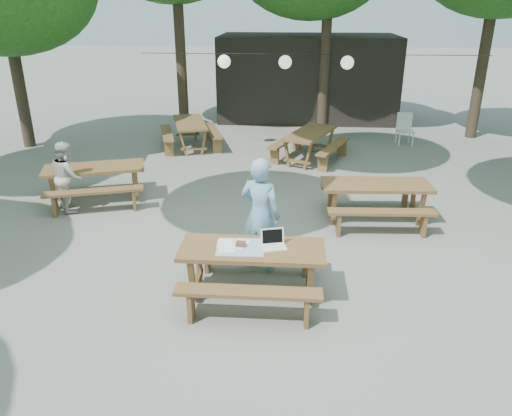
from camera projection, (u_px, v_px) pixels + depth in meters
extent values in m
plane|color=slate|center=(287.00, 251.00, 8.35)|extent=(80.00, 80.00, 0.00)
cube|color=black|center=(307.00, 77.00, 17.43)|extent=(6.00, 3.00, 2.80)
cube|color=brown|center=(252.00, 250.00, 6.85)|extent=(2.00, 0.80, 0.06)
cube|color=brown|center=(248.00, 292.00, 6.35)|extent=(1.90, 0.28, 0.05)
cube|color=brown|center=(256.00, 246.00, 7.55)|extent=(1.90, 0.28, 0.05)
cube|color=brown|center=(252.00, 273.00, 6.99)|extent=(1.70, 0.70, 0.69)
cube|color=brown|center=(94.00, 168.00, 10.18)|extent=(2.15, 1.36, 0.06)
cube|color=brown|center=(93.00, 191.00, 9.70)|extent=(1.90, 0.84, 0.05)
cube|color=brown|center=(97.00, 171.00, 10.87)|extent=(1.90, 0.84, 0.05)
cube|color=brown|center=(96.00, 185.00, 10.32)|extent=(1.83, 1.18, 0.69)
cube|color=brown|center=(376.00, 185.00, 9.25)|extent=(2.04, 0.90, 0.06)
cube|color=brown|center=(382.00, 212.00, 8.75)|extent=(1.91, 0.37, 0.05)
cube|color=brown|center=(368.00, 186.00, 9.95)|extent=(1.91, 0.37, 0.05)
cube|color=brown|center=(374.00, 204.00, 9.39)|extent=(1.73, 0.78, 0.69)
cube|color=brown|center=(190.00, 122.00, 13.97)|extent=(1.34, 2.15, 0.06)
cube|color=brown|center=(213.00, 131.00, 14.20)|extent=(0.81, 1.90, 0.05)
cube|color=brown|center=(167.00, 133.00, 13.94)|extent=(0.81, 1.90, 0.05)
cube|color=brown|center=(190.00, 136.00, 14.11)|extent=(1.16, 1.83, 0.69)
cube|color=brown|center=(310.00, 133.00, 12.85)|extent=(1.51, 2.15, 0.06)
cube|color=brown|center=(333.00, 146.00, 12.68)|extent=(0.99, 1.86, 0.05)
cube|color=brown|center=(287.00, 140.00, 13.22)|extent=(0.99, 1.86, 0.05)
cube|color=brown|center=(309.00, 147.00, 12.99)|extent=(1.30, 1.84, 0.69)
imported|color=#6FA5CA|center=(260.00, 215.00, 7.53)|extent=(0.76, 0.63, 1.79)
imported|color=beige|center=(67.00, 176.00, 9.78)|extent=(0.80, 0.85, 1.39)
cube|color=silver|center=(405.00, 131.00, 14.38)|extent=(0.46, 0.46, 0.04)
cube|color=silver|center=(404.00, 121.00, 14.46)|extent=(0.44, 0.06, 0.48)
cube|color=silver|center=(404.00, 138.00, 14.46)|extent=(0.44, 0.44, 0.38)
cube|color=white|center=(274.00, 247.00, 6.83)|extent=(0.38, 0.31, 0.02)
cube|color=white|center=(272.00, 236.00, 6.89)|extent=(0.33, 0.14, 0.23)
cube|color=black|center=(272.00, 236.00, 6.88)|extent=(0.28, 0.11, 0.19)
cube|color=#377CBC|center=(241.00, 247.00, 6.84)|extent=(0.66, 0.57, 0.01)
cube|color=white|center=(226.00, 248.00, 6.82)|extent=(0.28, 0.34, 0.00)
cube|color=white|center=(240.00, 244.00, 6.92)|extent=(0.31, 0.35, 0.00)
cube|color=white|center=(225.00, 243.00, 6.93)|extent=(0.23, 0.31, 0.00)
cube|color=brown|center=(241.00, 244.00, 6.85)|extent=(0.14, 0.10, 0.06)
cylinder|color=black|center=(313.00, 54.00, 12.83)|extent=(9.00, 0.02, 0.02)
sphere|color=white|center=(224.00, 62.00, 13.07)|extent=(0.34, 0.34, 0.34)
sphere|color=white|center=(285.00, 62.00, 12.96)|extent=(0.34, 0.34, 0.34)
sphere|color=white|center=(347.00, 63.00, 12.85)|extent=(0.34, 0.34, 0.34)
cylinder|color=#2D2319|center=(16.00, 65.00, 13.51)|extent=(0.32, 0.32, 4.52)
cylinder|color=#2D2319|center=(180.00, 41.00, 15.36)|extent=(0.32, 0.32, 5.44)
cylinder|color=#2D2319|center=(326.00, 45.00, 15.55)|extent=(0.32, 0.32, 5.22)
cylinder|color=#2D2319|center=(485.00, 47.00, 14.31)|extent=(0.32, 0.32, 5.29)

